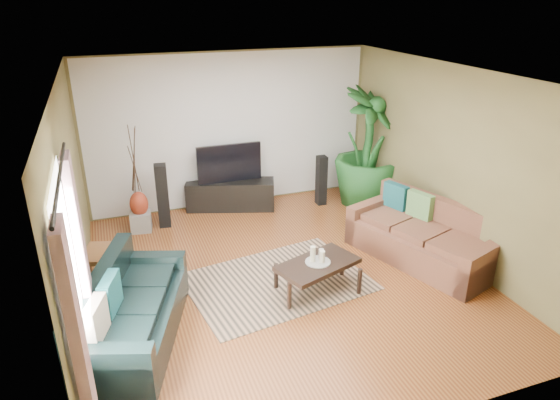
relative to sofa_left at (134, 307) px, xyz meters
name	(u,v)px	position (x,y,z in m)	size (l,w,h in m)	color
floor	(285,276)	(2.01, 0.70, -0.42)	(5.50, 5.50, 0.00)	brown
ceiling	(286,75)	(2.01, 0.70, 2.28)	(5.50, 5.50, 0.00)	white
wall_back	(230,131)	(2.01, 3.45, 0.93)	(5.00, 5.00, 0.00)	olive
wall_front	(407,302)	(2.01, -2.05, 0.93)	(5.00, 5.00, 0.00)	olive
wall_left	(74,211)	(-0.49, 0.70, 0.92)	(5.50, 5.50, 0.00)	olive
wall_right	(450,163)	(4.51, 0.70, 0.92)	(5.50, 5.50, 0.00)	olive
backwall_panel	(231,131)	(2.01, 3.44, 0.93)	(4.90, 4.90, 0.00)	white
window_pane	(71,280)	(-0.47, -0.90, 0.97)	(1.80, 1.80, 0.00)	white
curtain_near	(82,361)	(-0.42, -1.65, 0.72)	(0.08, 0.35, 2.20)	gray
curtain_far	(83,262)	(-0.42, -0.15, 0.72)	(0.08, 0.35, 2.20)	gray
curtain_rod	(59,177)	(-0.42, -0.90, 1.87)	(0.03, 0.03, 1.90)	black
sofa_left	(134,307)	(0.00, 0.00, 0.00)	(1.93, 0.83, 0.85)	black
sofa_right	(422,233)	(4.01, 0.47, 0.00)	(2.10, 0.94, 0.85)	brown
area_rug	(278,282)	(1.87, 0.59, -0.42)	(2.31, 1.64, 0.01)	tan
coffee_table	(317,277)	(2.27, 0.22, -0.21)	(1.04, 0.57, 0.42)	black
candle_tray	(318,262)	(2.27, 0.22, 0.01)	(0.32, 0.32, 0.01)	#979791
candle_tall	(313,254)	(2.21, 0.25, 0.12)	(0.07, 0.07, 0.21)	#F3EECD
candle_mid	(322,257)	(2.31, 0.18, 0.09)	(0.07, 0.07, 0.16)	white
candle_short	(321,254)	(2.34, 0.28, 0.08)	(0.07, 0.07, 0.13)	beige
tv_stand	(231,195)	(1.90, 3.20, -0.17)	(1.54, 0.46, 0.51)	black
television	(229,163)	(1.90, 3.20, 0.42)	(1.13, 0.06, 0.67)	black
speaker_left	(163,196)	(0.69, 2.87, 0.11)	(0.19, 0.21, 1.06)	black
speaker_right	(321,180)	(3.50, 2.83, 0.03)	(0.16, 0.18, 0.91)	black
potted_plant	(368,148)	(4.26, 2.59, 0.62)	(1.17, 1.17, 2.09)	#1A4E1E
plant_pot	(365,195)	(4.26, 2.59, -0.27)	(0.39, 0.39, 0.30)	black
pedestal	(141,221)	(0.31, 2.82, -0.27)	(0.32, 0.32, 0.32)	#969693
vase	(139,204)	(0.31, 2.82, 0.04)	(0.29, 0.29, 0.41)	maroon
side_table	(109,271)	(-0.24, 1.14, -0.14)	(0.55, 0.55, 0.58)	brown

